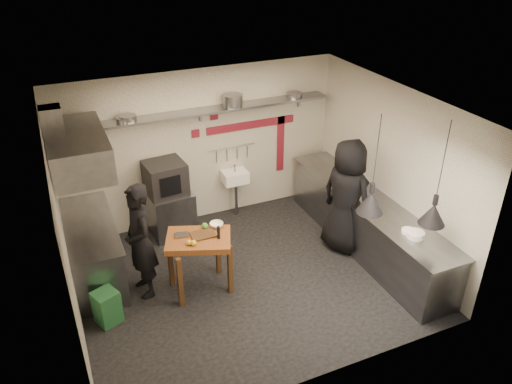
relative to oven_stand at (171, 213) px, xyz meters
name	(u,v)px	position (x,y,z in m)	size (l,w,h in m)	color
floor	(248,279)	(0.73, -1.77, -0.40)	(5.00, 5.00, 0.00)	black
ceiling	(247,107)	(0.73, -1.77, 2.40)	(5.00, 5.00, 0.00)	beige
wall_back	(202,147)	(0.73, 0.33, 1.00)	(5.00, 0.04, 2.80)	beige
wall_front	(322,288)	(0.73, -3.87, 1.00)	(5.00, 0.04, 2.80)	beige
wall_left	(64,241)	(-1.77, -1.77, 1.00)	(0.04, 4.20, 2.80)	beige
wall_right	(391,170)	(3.23, -1.77, 1.00)	(0.04, 4.20, 2.80)	beige
red_band_horiz	(251,125)	(1.68, 0.31, 1.28)	(1.70, 0.02, 0.14)	maroon
red_band_vert	(280,144)	(2.28, 0.31, 0.80)	(0.14, 0.02, 1.10)	maroon
red_tile_a	(214,116)	(0.98, 0.31, 1.55)	(0.14, 0.02, 0.14)	maroon
red_tile_b	(196,134)	(0.63, 0.31, 1.28)	(0.14, 0.02, 0.14)	maroon
back_shelf	(203,111)	(0.73, 0.15, 1.72)	(4.60, 0.34, 0.04)	slate
shelf_bracket_left	(85,131)	(-1.17, 0.30, 1.62)	(0.04, 0.06, 0.24)	slate
shelf_bracket_mid	(200,114)	(0.73, 0.30, 1.62)	(0.04, 0.06, 0.24)	slate
shelf_bracket_right	(299,100)	(2.63, 0.30, 1.62)	(0.04, 0.06, 0.24)	slate
pan_far_left	(128,118)	(-0.51, 0.15, 1.79)	(0.27, 0.27, 0.09)	slate
pan_mid_left	(124,119)	(-0.57, 0.15, 1.78)	(0.24, 0.24, 0.07)	slate
stock_pot	(233,100)	(1.27, 0.15, 1.84)	(0.34, 0.34, 0.20)	slate
pan_right	(294,95)	(2.45, 0.15, 1.78)	(0.27, 0.27, 0.08)	slate
oven_stand	(171,213)	(0.00, 0.00, 0.00)	(0.72, 0.66, 0.80)	slate
combi_oven	(165,178)	(-0.04, 0.00, 0.69)	(0.64, 0.60, 0.58)	black
oven_door	(169,185)	(-0.05, -0.24, 0.69)	(0.50, 0.03, 0.46)	maroon
oven_glass	(171,186)	(-0.03, -0.31, 0.69)	(0.36, 0.02, 0.34)	black
hand_sink	(235,177)	(1.28, 0.15, 0.38)	(0.46, 0.34, 0.22)	white
sink_tap	(235,168)	(1.28, 0.15, 0.56)	(0.03, 0.03, 0.14)	slate
sink_drain	(236,199)	(1.28, 0.11, -0.06)	(0.06, 0.06, 0.66)	slate
utensil_rail	(232,147)	(1.28, 0.29, 0.92)	(0.02, 0.02, 0.90)	slate
counter_right	(366,225)	(2.88, -1.77, 0.05)	(0.70, 3.80, 0.90)	slate
counter_right_top	(369,201)	(2.88, -1.77, 0.52)	(0.76, 3.90, 0.03)	slate
plate_stack	(416,235)	(2.85, -2.94, 0.57)	(0.25, 0.25, 0.09)	white
small_bowl_right	(408,231)	(2.83, -2.80, 0.56)	(0.19, 0.19, 0.05)	white
counter_left	(93,251)	(-1.42, -0.72, 0.05)	(0.70, 1.90, 0.90)	slate
counter_left_top	(88,226)	(-1.42, -0.72, 0.52)	(0.76, 2.00, 0.03)	slate
extractor_hood	(77,150)	(-1.37, -0.72, 1.75)	(0.78, 1.60, 0.50)	slate
hood_duct	(53,125)	(-1.62, -0.72, 2.15)	(0.28, 0.28, 0.50)	slate
green_bin	(107,307)	(-1.42, -1.85, -0.15)	(0.31, 0.31, 0.50)	#1D512B
prep_table	(200,263)	(-0.01, -1.68, 0.06)	(0.92, 0.64, 0.92)	brown
cutting_board	(203,235)	(0.07, -1.66, 0.53)	(0.35, 0.25, 0.03)	#492D18
pepper_mill	(219,232)	(0.26, -1.82, 0.62)	(0.04, 0.04, 0.20)	black
lemon_a	(189,243)	(-0.19, -1.81, 0.56)	(0.08, 0.08, 0.08)	gold
lemon_b	(193,243)	(-0.13, -1.84, 0.56)	(0.08, 0.08, 0.08)	gold
veg_ball	(205,226)	(0.15, -1.50, 0.57)	(0.10, 0.10, 0.10)	#41872C
steel_tray	(181,235)	(-0.22, -1.55, 0.54)	(0.20, 0.13, 0.03)	slate
bowl	(217,225)	(0.33, -1.52, 0.55)	(0.20, 0.20, 0.06)	white
heat_lamp_near	(375,165)	(2.19, -2.67, 1.68)	(0.38, 0.38, 1.43)	black
heat_lamp_far	(441,175)	(2.84, -3.19, 1.65)	(0.36, 0.36, 1.49)	black
chef_left	(140,242)	(-0.80, -1.41, 0.49)	(0.65, 0.43, 1.79)	black
chef_right	(347,197)	(2.54, -1.60, 0.58)	(0.96, 0.62, 1.96)	black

